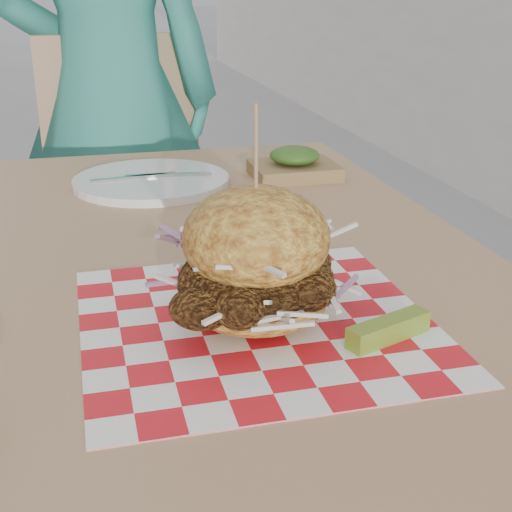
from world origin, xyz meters
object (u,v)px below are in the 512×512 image
at_px(diner, 110,95).
at_px(sandwich, 256,265).
at_px(patio_chair, 127,192).
at_px(patio_table, 185,311).

xyz_separation_m(diner, sandwich, (0.07, -1.28, 0.02)).
bearing_deg(patio_chair, diner, 105.60).
relative_size(patio_table, sandwich, 5.31).
distance_m(diner, sandwich, 1.28).
xyz_separation_m(patio_table, sandwich, (0.05, -0.21, 0.14)).
bearing_deg(patio_chair, sandwich, -89.18).
bearing_deg(patio_table, diner, 91.33).
relative_size(diner, patio_chair, 1.68).
height_order(patio_table, sandwich, sandwich).
bearing_deg(sandwich, patio_chair, 92.28).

